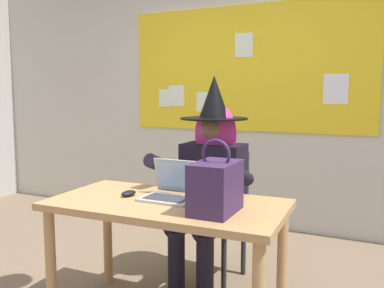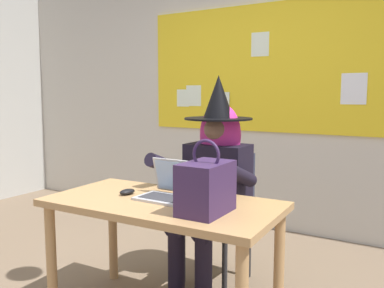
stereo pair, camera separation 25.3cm
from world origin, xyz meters
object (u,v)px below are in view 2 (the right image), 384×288
(person_costumed, at_px, (214,171))
(laptop, at_px, (168,189))
(desk_main, at_px, (162,217))
(computer_mouse, at_px, (127,192))
(chair_at_desk, at_px, (222,208))
(handbag, at_px, (206,187))

(person_costumed, relative_size, laptop, 4.69)
(desk_main, relative_size, person_costumed, 0.94)
(person_costumed, height_order, laptop, person_costumed)
(person_costumed, xyz_separation_m, computer_mouse, (-0.29, -0.57, -0.06))
(computer_mouse, bearing_deg, person_costumed, 75.88)
(chair_at_desk, xyz_separation_m, computer_mouse, (-0.29, -0.69, 0.23))
(desk_main, height_order, computer_mouse, computer_mouse)
(desk_main, distance_m, computer_mouse, 0.28)
(handbag, bearing_deg, person_costumed, 114.84)
(person_costumed, distance_m, laptop, 0.51)
(desk_main, relative_size, computer_mouse, 12.94)
(laptop, bearing_deg, desk_main, -84.08)
(person_costumed, xyz_separation_m, laptop, (-0.03, -0.51, -0.03))
(desk_main, relative_size, laptop, 4.40)
(chair_at_desk, bearing_deg, handbag, 24.82)
(chair_at_desk, distance_m, person_costumed, 0.31)
(laptop, height_order, handbag, handbag)
(person_costumed, relative_size, computer_mouse, 13.81)
(person_costumed, height_order, computer_mouse, person_costumed)
(desk_main, relative_size, chair_at_desk, 1.50)
(person_costumed, height_order, handbag, person_costumed)
(laptop, distance_m, computer_mouse, 0.26)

